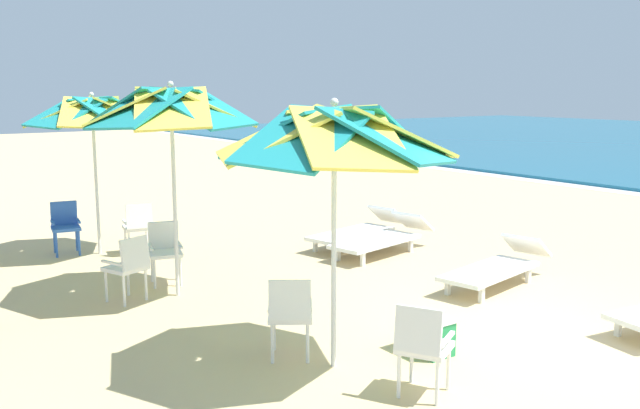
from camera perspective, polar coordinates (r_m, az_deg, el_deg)
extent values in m
plane|color=#D3B784|center=(7.89, 16.78, -11.04)|extent=(80.00, 80.00, 0.00)
cylinder|color=silver|center=(6.69, 1.15, -4.66)|extent=(0.05, 0.05, 2.16)
cube|color=teal|center=(6.23, 5.59, 5.71)|extent=(1.30, 1.21, 0.53)
cube|color=#EFDB4C|center=(6.65, 5.84, 5.95)|extent=(1.22, 1.27, 0.53)
cube|color=teal|center=(6.98, 3.53, 6.15)|extent=(1.21, 1.30, 0.53)
cube|color=#EFDB4C|center=(7.03, 0.07, 6.20)|extent=(1.27, 1.22, 0.53)
cube|color=teal|center=(6.79, -2.86, 6.07)|extent=(1.30, 1.21, 0.53)
cube|color=#EFDB4C|center=(6.38, -3.67, 5.83)|extent=(1.22, 1.27, 0.53)
cube|color=teal|center=(6.03, -1.53, 5.62)|extent=(1.21, 1.30, 0.53)
cube|color=#EFDB4C|center=(5.96, 2.50, 5.57)|extent=(1.27, 1.22, 0.53)
sphere|color=silver|center=(6.48, 1.19, 8.47)|extent=(0.08, 0.08, 0.08)
cube|color=white|center=(6.36, 8.66, -11.62)|extent=(0.60, 0.60, 0.05)
cube|color=white|center=(6.10, 8.13, -10.28)|extent=(0.41, 0.28, 0.40)
cube|color=white|center=(6.37, 6.94, -10.46)|extent=(0.22, 0.37, 0.03)
cube|color=white|center=(6.27, 10.46, -10.92)|extent=(0.22, 0.37, 0.03)
cylinder|color=white|center=(6.65, 7.59, -12.78)|extent=(0.04, 0.04, 0.41)
cylinder|color=white|center=(6.55, 10.59, -13.19)|extent=(0.04, 0.04, 0.41)
cylinder|color=white|center=(6.34, 6.55, -13.90)|extent=(0.04, 0.04, 0.41)
cylinder|color=white|center=(6.24, 9.69, -14.37)|extent=(0.04, 0.04, 0.41)
cube|color=white|center=(7.12, -2.48, -9.16)|extent=(0.61, 0.61, 0.05)
cube|color=white|center=(6.86, -2.53, -7.92)|extent=(0.31, 0.40, 0.40)
cube|color=white|center=(7.09, -4.12, -8.31)|extent=(0.35, 0.26, 0.03)
cube|color=white|center=(7.08, -0.85, -8.31)|extent=(0.35, 0.26, 0.03)
cylinder|color=white|center=(7.37, -3.83, -10.43)|extent=(0.04, 0.04, 0.41)
cylinder|color=white|center=(7.36, -1.04, -10.43)|extent=(0.04, 0.04, 0.41)
cylinder|color=white|center=(7.04, -3.96, -11.41)|extent=(0.04, 0.04, 0.41)
cylinder|color=white|center=(7.03, -1.03, -11.41)|extent=(0.04, 0.04, 0.41)
cylinder|color=silver|center=(9.18, -11.92, -0.36)|extent=(0.05, 0.05, 2.34)
cube|color=teal|center=(8.68, -9.59, 7.92)|extent=(1.25, 1.20, 0.52)
cube|color=#EFDB4C|center=(9.07, -8.73, 8.01)|extent=(1.19, 1.28, 0.52)
cube|color=teal|center=(9.45, -9.89, 8.04)|extent=(1.20, 1.25, 0.52)
cube|color=#EFDB4C|center=(9.60, -12.27, 7.98)|extent=(1.28, 1.19, 0.52)
cube|color=teal|center=(9.44, -14.63, 7.87)|extent=(1.25, 1.20, 0.52)
cube|color=#EFDB4C|center=(9.06, -15.71, 7.76)|extent=(1.19, 1.28, 0.52)
cube|color=teal|center=(8.66, -14.75, 7.73)|extent=(1.20, 1.25, 0.52)
cube|color=#EFDB4C|center=(8.50, -12.15, 7.80)|extent=(1.28, 1.19, 0.52)
sphere|color=silver|center=(9.05, -12.28, 9.73)|extent=(0.08, 0.08, 0.08)
cube|color=white|center=(9.25, -15.82, -5.09)|extent=(0.56, 0.56, 0.05)
cube|color=white|center=(9.04, -15.08, -3.92)|extent=(0.23, 0.43, 0.40)
cube|color=white|center=(9.10, -16.83, -4.66)|extent=(0.39, 0.17, 0.03)
cube|color=white|center=(9.34, -14.90, -4.20)|extent=(0.39, 0.17, 0.03)
cylinder|color=white|center=(9.34, -17.28, -6.50)|extent=(0.04, 0.04, 0.41)
cylinder|color=white|center=(9.55, -15.60, -6.06)|extent=(0.04, 0.04, 0.41)
cylinder|color=white|center=(9.07, -15.91, -6.91)|extent=(0.04, 0.04, 0.41)
cylinder|color=white|center=(9.28, -14.22, -6.45)|extent=(0.04, 0.04, 0.41)
cube|color=white|center=(9.90, -12.67, -3.99)|extent=(0.55, 0.55, 0.05)
cube|color=white|center=(10.04, -12.85, -2.49)|extent=(0.21, 0.43, 0.40)
cube|color=white|center=(9.90, -11.54, -3.30)|extent=(0.39, 0.15, 0.03)
cube|color=white|center=(9.85, -13.85, -3.44)|extent=(0.39, 0.15, 0.03)
cylinder|color=white|center=(9.81, -11.48, -5.48)|extent=(0.04, 0.04, 0.41)
cylinder|color=white|center=(9.77, -13.53, -5.61)|extent=(0.04, 0.04, 0.41)
cylinder|color=white|center=(10.14, -11.74, -4.98)|extent=(0.04, 0.04, 0.41)
cylinder|color=white|center=(10.11, -13.73, -5.11)|extent=(0.04, 0.04, 0.41)
cylinder|color=silver|center=(11.89, -18.02, 1.35)|extent=(0.05, 0.05, 2.23)
cube|color=teal|center=(11.39, -16.64, 7.36)|extent=(1.23, 1.14, 0.48)
cube|color=#EFDB4C|center=(11.75, -15.78, 7.46)|extent=(1.15, 1.20, 0.48)
cube|color=teal|center=(12.13, -16.43, 7.48)|extent=(1.14, 1.23, 0.48)
cube|color=#EFDB4C|center=(12.31, -18.12, 7.42)|extent=(1.20, 1.15, 0.48)
cube|color=teal|center=(12.19, -19.92, 7.31)|extent=(1.23, 1.14, 0.48)
cube|color=#EFDB4C|center=(11.85, -20.86, 7.20)|extent=(1.15, 1.20, 0.48)
cube|color=teal|center=(11.46, -20.34, 7.17)|extent=(1.14, 1.23, 0.48)
cube|color=#EFDB4C|center=(11.27, -18.57, 7.24)|extent=(1.20, 1.15, 0.48)
sphere|color=silver|center=(11.78, -18.40, 8.64)|extent=(0.08, 0.08, 0.08)
cube|color=white|center=(11.84, -14.87, -1.85)|extent=(0.51, 0.51, 0.05)
cube|color=white|center=(11.60, -14.75, -0.94)|extent=(0.17, 0.43, 0.40)
cube|color=white|center=(11.79, -15.85, -1.40)|extent=(0.40, 0.11, 0.03)
cube|color=white|center=(11.85, -13.95, -1.26)|extent=(0.40, 0.11, 0.03)
cylinder|color=white|center=(12.03, -15.80, -2.85)|extent=(0.04, 0.04, 0.41)
cylinder|color=white|center=(12.09, -14.15, -2.72)|extent=(0.04, 0.04, 0.41)
cylinder|color=white|center=(11.69, -15.52, -3.19)|extent=(0.04, 0.04, 0.41)
cylinder|color=white|center=(11.75, -13.83, -3.06)|extent=(0.04, 0.04, 0.41)
cube|color=blue|center=(12.13, -20.29, -1.86)|extent=(0.51, 0.51, 0.05)
cube|color=blue|center=(12.29, -20.45, -0.66)|extent=(0.17, 0.43, 0.40)
cube|color=blue|center=(12.13, -19.39, -1.28)|extent=(0.40, 0.11, 0.03)
cube|color=blue|center=(12.10, -21.27, -1.42)|extent=(0.40, 0.11, 0.03)
cylinder|color=blue|center=(12.02, -19.31, -3.03)|extent=(0.04, 0.04, 0.41)
cylinder|color=blue|center=(11.99, -20.98, -3.16)|extent=(0.04, 0.04, 0.41)
cylinder|color=blue|center=(12.37, -19.50, -2.70)|extent=(0.04, 0.04, 0.41)
cylinder|color=blue|center=(12.34, -21.12, -2.83)|extent=(0.04, 0.04, 0.41)
cube|color=white|center=(8.46, 23.46, -9.25)|extent=(0.06, 0.06, 0.22)
cube|color=white|center=(9.77, 13.87, -5.37)|extent=(0.95, 1.79, 0.06)
cube|color=white|center=(10.63, 16.73, -3.24)|extent=(0.69, 0.59, 0.36)
cube|color=white|center=(9.15, 13.24, -7.28)|extent=(0.06, 0.06, 0.22)
cube|color=white|center=(9.40, 10.53, -6.72)|extent=(0.06, 0.06, 0.22)
cube|color=white|center=(10.23, 16.86, -5.63)|extent=(0.06, 0.06, 0.22)
cube|color=white|center=(10.46, 14.35, -5.19)|extent=(0.06, 0.06, 0.22)
cube|color=white|center=(11.32, 4.61, -3.06)|extent=(0.97, 1.79, 0.06)
cube|color=white|center=(12.11, 7.71, -1.37)|extent=(0.69, 0.59, 0.36)
cube|color=white|center=(10.71, 3.57, -4.55)|extent=(0.06, 0.06, 0.22)
cube|color=white|center=(11.03, 1.50, -4.12)|extent=(0.06, 0.06, 0.22)
cube|color=white|center=(11.70, 7.52, -3.40)|extent=(0.06, 0.06, 0.22)
cube|color=white|center=(11.99, 5.52, -3.04)|extent=(0.06, 0.06, 0.22)
cube|color=white|center=(11.89, 2.59, -2.42)|extent=(0.99, 1.80, 0.06)
cube|color=white|center=(12.67, 5.63, -0.84)|extent=(0.70, 0.60, 0.36)
cube|color=white|center=(11.28, 1.53, -3.81)|extent=(0.06, 0.06, 0.22)
cube|color=white|center=(11.61, -0.40, -3.41)|extent=(0.06, 0.06, 0.22)
cube|color=white|center=(12.26, 5.41, -2.76)|extent=(0.06, 0.06, 0.22)
cube|color=white|center=(12.56, 3.53, -2.43)|extent=(0.06, 0.06, 0.22)
cube|color=#238C4C|center=(7.39, 8.95, -10.70)|extent=(0.48, 0.32, 0.36)
cube|color=white|center=(7.32, 8.99, -9.23)|extent=(0.50, 0.34, 0.04)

